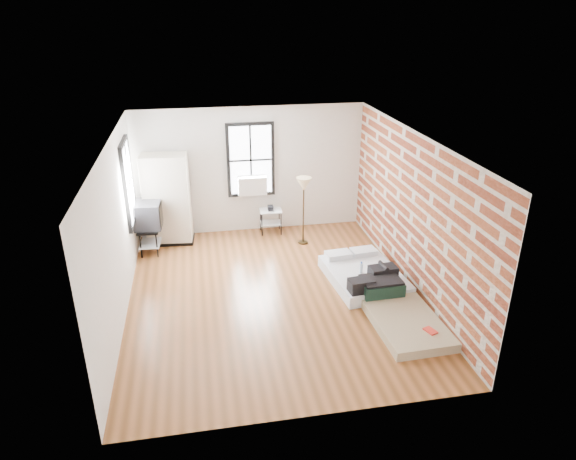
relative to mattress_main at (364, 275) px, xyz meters
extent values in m
plane|color=brown|center=(-1.75, -0.15, -0.15)|extent=(6.00, 6.00, 0.00)
cube|color=silver|center=(-1.75, 2.85, 1.25)|extent=(5.00, 0.01, 2.80)
cube|color=silver|center=(-1.75, -3.15, 1.25)|extent=(5.00, 0.01, 2.80)
cube|color=silver|center=(-4.25, -0.15, 1.25)|extent=(0.01, 6.00, 2.80)
cube|color=brown|center=(0.75, -0.15, 1.25)|extent=(0.02, 6.00, 2.80)
cube|color=white|center=(-1.75, -0.15, 2.65)|extent=(5.00, 6.00, 0.01)
cube|color=white|center=(-1.75, 2.80, 1.50)|extent=(0.90, 0.02, 1.50)
cube|color=black|center=(-2.23, 2.82, 1.50)|extent=(0.07, 0.08, 1.64)
cube|color=black|center=(-1.26, 2.82, 1.50)|extent=(0.07, 0.08, 1.64)
cube|color=black|center=(-1.75, 2.82, 2.29)|extent=(0.90, 0.08, 0.07)
cube|color=black|center=(-1.75, 2.82, 0.72)|extent=(0.90, 0.08, 0.07)
cube|color=black|center=(-1.75, 2.79, 1.50)|extent=(0.04, 0.02, 1.50)
cube|color=black|center=(-1.75, 2.79, 1.50)|extent=(0.90, 0.02, 0.04)
cube|color=white|center=(-1.75, 2.68, 0.97)|extent=(0.62, 0.30, 0.40)
cube|color=white|center=(-4.20, 1.65, 1.50)|extent=(0.02, 0.90, 1.50)
cube|color=black|center=(-4.22, 1.16, 1.50)|extent=(0.08, 0.07, 1.64)
cube|color=black|center=(-4.22, 2.13, 1.50)|extent=(0.08, 0.07, 1.64)
cube|color=black|center=(-4.22, 1.65, 2.29)|extent=(0.08, 0.90, 0.07)
cube|color=black|center=(-4.22, 1.65, 0.72)|extent=(0.08, 0.90, 0.07)
cube|color=black|center=(-4.19, 1.65, 1.50)|extent=(0.02, 0.04, 1.50)
cube|color=black|center=(-4.19, 1.65, 1.50)|extent=(0.02, 0.90, 0.04)
cube|color=white|center=(0.00, 0.02, -0.04)|extent=(1.38, 1.78, 0.22)
cube|color=white|center=(-0.32, 0.66, 0.13)|extent=(0.51, 0.35, 0.11)
cube|color=white|center=(0.21, 0.70, 0.13)|extent=(0.51, 0.35, 0.11)
cube|color=black|center=(0.21, -0.36, 0.21)|extent=(0.51, 0.32, 0.26)
cylinder|color=black|center=(0.21, -0.36, 0.36)|extent=(0.10, 0.31, 0.07)
cube|color=black|center=(-0.29, -0.67, 0.19)|extent=(0.45, 0.30, 0.23)
cylinder|color=silver|center=(-0.08, -0.03, 0.17)|extent=(0.06, 0.06, 0.19)
cylinder|color=#173DA2|center=(-0.08, -0.03, 0.28)|extent=(0.03, 0.03, 0.03)
cube|color=tan|center=(0.20, -1.36, -0.07)|extent=(1.09, 1.97, 0.15)
cube|color=#16332A|center=(0.08, -0.65, 0.12)|extent=(0.73, 0.53, 0.22)
cube|color=black|center=(0.08, -0.65, 0.25)|extent=(0.69, 0.49, 0.04)
cube|color=red|center=(0.43, -1.91, 0.02)|extent=(0.19, 0.24, 0.03)
cube|color=black|center=(-3.58, 2.50, -0.12)|extent=(1.03, 0.65, 0.06)
cube|color=beige|center=(-3.58, 2.50, 0.85)|extent=(0.98, 0.60, 1.88)
cylinder|color=black|center=(-1.58, 2.41, 0.12)|extent=(0.02, 0.02, 0.54)
cylinder|color=black|center=(-1.15, 2.39, 0.12)|extent=(0.02, 0.02, 0.54)
cylinder|color=black|center=(-1.57, 2.74, 0.12)|extent=(0.02, 0.02, 0.54)
cylinder|color=black|center=(-1.14, 2.72, 0.12)|extent=(0.02, 0.02, 0.54)
cube|color=silver|center=(-1.36, 2.57, 0.39)|extent=(0.50, 0.41, 0.02)
cube|color=silver|center=(-1.36, 2.57, 0.10)|extent=(0.48, 0.39, 0.02)
cube|color=black|center=(-1.36, 2.57, 0.45)|extent=(0.12, 0.18, 0.10)
cylinder|color=#2E220F|center=(-0.76, 1.89, -0.13)|extent=(0.21, 0.21, 0.03)
cylinder|color=#2E220F|center=(-0.76, 1.89, 0.51)|extent=(0.03, 0.03, 1.28)
cone|color=tan|center=(-0.76, 1.89, 1.19)|extent=(0.32, 0.32, 0.28)
cylinder|color=black|center=(-4.15, 1.78, 0.12)|extent=(0.03, 0.03, 0.54)
cylinder|color=black|center=(-3.83, 1.76, 0.12)|extent=(0.03, 0.03, 0.54)
cylinder|color=black|center=(-4.11, 2.42, 0.12)|extent=(0.03, 0.03, 0.54)
cylinder|color=black|center=(-3.79, 2.40, 0.12)|extent=(0.03, 0.03, 0.54)
cube|color=black|center=(-3.97, 2.09, 0.39)|extent=(0.47, 0.80, 0.03)
cube|color=silver|center=(-3.97, 2.09, 0.07)|extent=(0.45, 0.77, 0.02)
cube|color=black|center=(-3.97, 2.09, 0.67)|extent=(0.57, 0.65, 0.54)
cube|color=black|center=(-3.70, 2.07, 0.67)|extent=(0.05, 0.51, 0.43)
camera|label=1|loc=(-2.91, -7.97, 4.59)|focal=32.00mm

